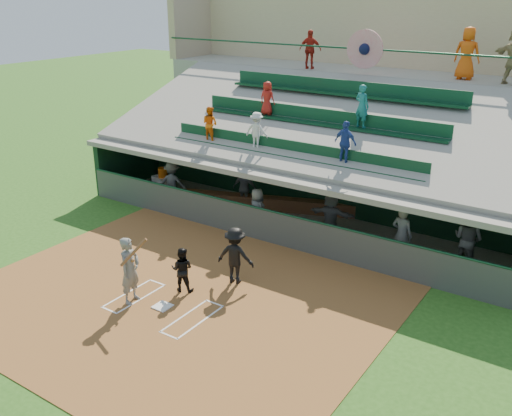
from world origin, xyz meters
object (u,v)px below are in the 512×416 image
Objects in this scene: water_cooler at (163,173)px; catcher at (182,269)px; batter_at_plate at (130,270)px; home_plate at (162,306)px; white_table at (164,185)px.

catcher is at bearing -43.79° from water_cooler.
catcher reaches higher than water_cooler.
catcher is at bearing 59.12° from batter_at_plate.
home_plate is 8.83m from white_table.
water_cooler is (0.05, -0.06, 0.56)m from white_table.
white_table is at bearing 126.81° from batter_at_plate.
home_plate is 1.17m from catcher.
batter_at_plate is 5.11× the size of water_cooler.
home_plate is 0.51× the size of white_table.
home_plate is at bearing 75.33° from catcher.
catcher is 8.02m from white_table.
catcher is (-0.14, 0.99, 0.62)m from home_plate.
batter_at_plate is 1.43m from catcher.
water_cooler is (-5.01, 6.70, 0.03)m from batter_at_plate.
white_table is at bearing 132.16° from home_plate.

